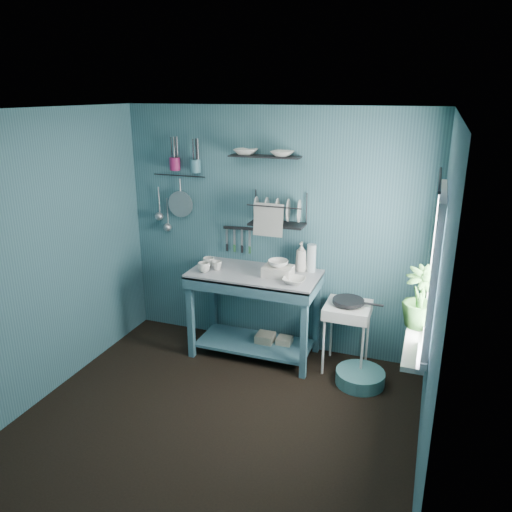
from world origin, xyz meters
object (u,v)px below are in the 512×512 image
(work_counter, at_px, (255,314))
(mug_mid, at_px, (217,265))
(soap_bottle, at_px, (301,257))
(storage_tin_large, at_px, (265,343))
(utensil_cup_teal, at_px, (195,166))
(potted_plant, at_px, (421,298))
(water_bottle, at_px, (311,258))
(floor_basin, at_px, (360,377))
(frying_pan, at_px, (348,301))
(dish_rack, at_px, (277,209))
(wash_tub, at_px, (278,271))
(colander, at_px, (180,204))
(storage_tin_small, at_px, (284,346))
(mug_right, at_px, (209,262))
(hotplate_stand, at_px, (346,337))
(mug_left, at_px, (204,267))
(utensil_cup_magenta, at_px, (175,164))

(work_counter, xyz_separation_m, mug_mid, (-0.38, -0.06, 0.50))
(soap_bottle, height_order, storage_tin_large, soap_bottle)
(utensil_cup_teal, bearing_deg, potted_plant, -18.19)
(water_bottle, xyz_separation_m, floor_basin, (0.61, -0.41, -0.98))
(frying_pan, distance_m, dish_rack, 1.12)
(wash_tub, bearing_deg, colander, 166.49)
(utensil_cup_teal, xyz_separation_m, storage_tin_large, (0.83, -0.19, -1.78))
(frying_pan, xyz_separation_m, storage_tin_small, (-0.64, 0.04, -0.62))
(wash_tub, distance_m, soap_bottle, 0.30)
(water_bottle, bearing_deg, mug_mid, -162.72)
(mug_right, xyz_separation_m, hotplate_stand, (1.44, 0.04, -0.62))
(mug_right, xyz_separation_m, dish_rack, (0.67, 0.19, 0.57))
(mug_mid, bearing_deg, work_counter, 8.97)
(mug_left, distance_m, hotplate_stand, 1.56)
(wash_tub, relative_size, utensil_cup_magenta, 2.15)
(mug_left, distance_m, dish_rack, 0.93)
(soap_bottle, bearing_deg, utensil_cup_magenta, 178.51)
(dish_rack, bearing_deg, work_counter, -135.64)
(soap_bottle, xyz_separation_m, dish_rack, (-0.25, -0.01, 0.46))
(dish_rack, relative_size, potted_plant, 1.11)
(dish_rack, xyz_separation_m, utensil_cup_teal, (-0.90, 0.05, 0.37))
(utensil_cup_magenta, height_order, potted_plant, utensil_cup_magenta)
(dish_rack, bearing_deg, mug_mid, -159.04)
(work_counter, relative_size, mug_left, 10.44)
(water_bottle, distance_m, storage_tin_large, 1.04)
(utensil_cup_teal, xyz_separation_m, colander, (-0.21, 0.03, -0.42))
(dish_rack, distance_m, potted_plant, 1.64)
(soap_bottle, height_order, storage_tin_small, soap_bottle)
(mug_right, distance_m, water_bottle, 1.05)
(potted_plant, bearing_deg, soap_bottle, 148.10)
(hotplate_stand, height_order, utensil_cup_teal, utensil_cup_teal)
(mug_left, distance_m, mug_right, 0.16)
(soap_bottle, height_order, utensil_cup_magenta, utensil_cup_magenta)
(floor_basin, bearing_deg, storage_tin_small, 161.60)
(storage_tin_large, bearing_deg, potted_plant, -21.18)
(work_counter, bearing_deg, floor_basin, -14.36)
(work_counter, distance_m, floor_basin, 1.21)
(mug_left, relative_size, utensil_cup_magenta, 0.95)
(work_counter, height_order, water_bottle, water_bottle)
(soap_bottle, distance_m, frying_pan, 0.64)
(mug_right, distance_m, frying_pan, 1.46)
(soap_bottle, height_order, frying_pan, soap_bottle)
(mug_mid, distance_m, dish_rack, 0.83)
(wash_tub, distance_m, hotplate_stand, 0.93)
(water_bottle, bearing_deg, floor_basin, -34.37)
(soap_bottle, xyz_separation_m, colander, (-1.36, 0.07, 0.42))
(mug_mid, bearing_deg, floor_basin, -5.12)
(work_counter, height_order, utensil_cup_teal, utensil_cup_teal)
(storage_tin_small, bearing_deg, storage_tin_large, -171.47)
(hotplate_stand, bearing_deg, mug_left, -164.86)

